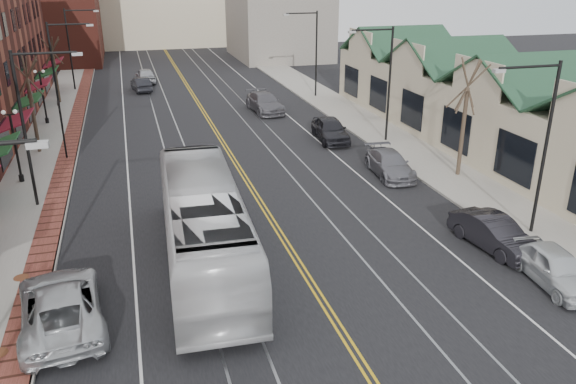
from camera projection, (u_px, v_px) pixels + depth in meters
ground at (355, 353)px, 18.44m from camera, size 160.00×160.00×0.00m
sidewalk_left at (37, 181)px, 33.18m from camera, size 4.00×120.00×0.15m
sidewalk_right at (404, 148)px, 39.36m from camera, size 4.00×120.00×0.15m
building_right at (483, 111)px, 40.08m from camera, size 8.00×36.00×4.60m
backdrop_left at (42, 8)px, 74.24m from camera, size 14.00×18.00×14.00m
backdrop_mid at (159, 16)px, 92.68m from camera, size 22.00×14.00×9.00m
backdrop_right at (278, 17)px, 78.31m from camera, size 12.00×16.00×11.00m
streetlight_l_1 at (31, 114)px, 28.03m from camera, size 3.33×0.25×8.00m
streetlight_l_2 at (59, 65)px, 42.32m from camera, size 3.33×0.25×8.00m
streetlight_l_3 at (73, 41)px, 56.60m from camera, size 3.33×0.25×8.00m
streetlight_r_0 at (540, 132)px, 24.79m from camera, size 3.33×0.25×8.00m
streetlight_r_1 at (384, 73)px, 39.07m from camera, size 3.33×0.25×8.00m
streetlight_r_2 at (312, 45)px, 53.36m from camera, size 3.33×0.25×8.00m
lamppost_l_2 at (16, 148)px, 32.19m from camera, size 0.84×0.28×4.27m
lamppost_l_3 at (43, 98)px, 44.69m from camera, size 0.84×0.28×4.27m
tree_left_near at (31, 103)px, 37.14m from camera, size 1.78×1.37×6.48m
tree_left_far at (55, 68)px, 51.52m from camera, size 1.66×1.28×6.02m
tree_right_mid at (464, 116)px, 32.78m from camera, size 1.90×1.46×6.93m
manhole_far at (21, 277)px, 22.65m from camera, size 0.60×0.60×0.02m
traffic_signal at (62, 125)px, 36.28m from camera, size 0.18×0.15×3.80m
transit_bus at (204, 225)px, 23.35m from camera, size 3.70×13.34×3.68m
parked_suv at (61, 306)px, 19.57m from camera, size 3.39×6.16×1.63m
parked_car_a at (555, 267)px, 22.24m from camera, size 2.19×4.55×1.50m
parked_car_b at (494, 233)px, 25.11m from camera, size 2.17×4.70×1.49m
parked_car_c at (390, 164)px, 34.14m from camera, size 2.42×5.09×1.43m
parked_car_d at (330, 129)px, 40.97m from camera, size 2.40×5.14×1.70m
distant_car_left at (141, 84)px, 57.73m from camera, size 2.08×4.49×1.42m
distant_car_right at (265, 103)px, 49.32m from camera, size 2.70×5.84×1.65m
distant_car_far at (145, 76)px, 61.97m from camera, size 2.34×4.93×1.63m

